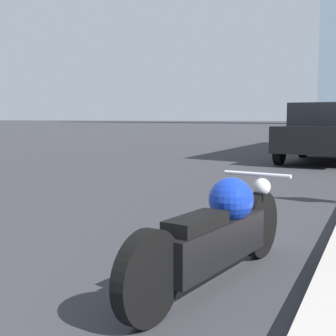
# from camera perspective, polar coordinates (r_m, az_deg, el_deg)

# --- Properties ---
(motorcycle) EXTENTS (0.67, 2.30, 0.80)m
(motorcycle) POSITION_cam_1_polar(r_m,az_deg,el_deg) (3.63, 6.19, -7.80)
(motorcycle) COLOR black
(motorcycle) RESTS_ON ground_plane
(parked_car_black) EXTENTS (2.12, 4.64, 1.68)m
(parked_car_black) POSITION_cam_1_polar(r_m,az_deg,el_deg) (14.20, 18.25, 4.17)
(parked_car_black) COLOR black
(parked_car_black) RESTS_ON ground_plane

